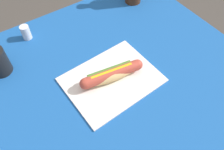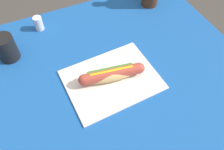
# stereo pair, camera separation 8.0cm
# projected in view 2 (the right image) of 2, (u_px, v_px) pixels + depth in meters

# --- Properties ---
(dining_table) EXTENTS (1.05, 0.99, 0.75)m
(dining_table) POSITION_uv_depth(u_px,v_px,m) (114.00, 104.00, 0.92)
(dining_table) COLOR brown
(dining_table) RESTS_ON ground
(paper_wrapper) EXTENTS (0.33, 0.26, 0.01)m
(paper_wrapper) POSITION_uv_depth(u_px,v_px,m) (112.00, 80.00, 0.82)
(paper_wrapper) COLOR silver
(paper_wrapper) RESTS_ON dining_table
(hot_dog) EXTENTS (0.23, 0.08, 0.05)m
(hot_dog) POSITION_uv_depth(u_px,v_px,m) (112.00, 74.00, 0.80)
(hot_dog) COLOR #E5BC75
(hot_dog) RESTS_ON paper_wrapper
(drinking_cup) EXTENTS (0.08, 0.08, 0.10)m
(drinking_cup) POSITION_uv_depth(u_px,v_px,m) (6.00, 48.00, 0.85)
(drinking_cup) COLOR black
(drinking_cup) RESTS_ON dining_table
(salt_shaker) EXTENTS (0.04, 0.04, 0.06)m
(salt_shaker) POSITION_uv_depth(u_px,v_px,m) (38.00, 23.00, 0.96)
(salt_shaker) COLOR silver
(salt_shaker) RESTS_ON dining_table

